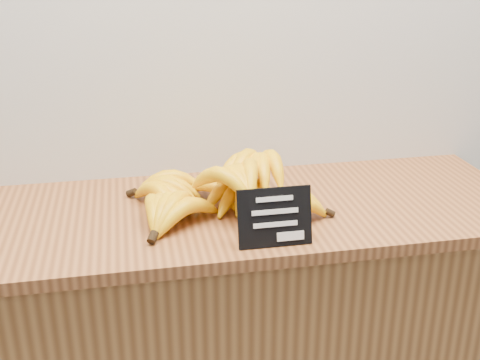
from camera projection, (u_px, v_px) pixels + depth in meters
The scene contains 3 objects.
counter_top at pixel (236, 211), 1.50m from camera, with size 1.47×0.54×0.03m, color #94582E.
chalkboard_sign at pixel (275, 217), 1.29m from camera, with size 0.16×0.01×0.13m, color black.
banana_pile at pixel (224, 189), 1.47m from camera, with size 0.52×0.39×0.13m.
Camera 1 is at (-0.22, 1.41, 1.55)m, focal length 45.00 mm.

